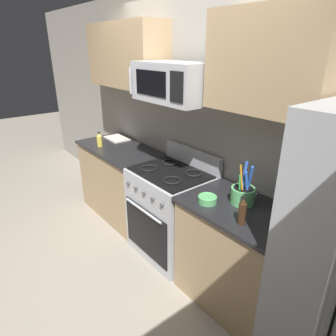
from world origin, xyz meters
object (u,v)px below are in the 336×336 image
Objects in this scene: bottle_oil at (100,140)px; bottle_soy at (242,211)px; range_oven at (171,212)px; prep_bowl at (207,199)px; cutting_board at (117,138)px; microwave at (174,82)px; utensil_crock at (243,194)px.

bottle_oil is 0.84× the size of bottle_soy.
range_oven is 7.25× the size of prep_bowl.
microwave is at bearing -5.35° from cutting_board.
bottle_oil is (-1.18, -0.16, 0.52)m from range_oven.
microwave is 1.05m from prep_bowl.
prep_bowl is at bearing -15.45° from microwave.
utensil_crock is 0.28m from prep_bowl.
microwave is 4.19× the size of bottle_oil.
microwave reaches higher than utensil_crock.
prep_bowl reaches higher than cutting_board.
bottle_soy is at bearing -8.16° from cutting_board.
bottle_soy is (0.99, -0.21, -0.75)m from microwave.
bottle_soy is at bearing -5.30° from prep_bowl.
range_oven is at bearing 7.91° from bottle_oil.
microwave reaches higher than cutting_board.
bottle_soy is 0.36m from prep_bowl.
microwave is at bearing 164.55° from prep_bowl.
cutting_board is at bearing 171.32° from prep_bowl.
bottle_oil is at bearing -170.80° from microwave.
range_oven is 5.99× the size of bottle_oil.
range_oven is 5.05× the size of bottle_soy.
bottle_oil is at bearing -172.09° from range_oven.
range_oven is 0.80m from prep_bowl.
cutting_board is 1.91× the size of bottle_oil.
prep_bowl is (1.96, -0.30, 0.02)m from cutting_board.
bottle_oil is at bearing -64.67° from cutting_board.
bottle_soy is (0.18, -0.24, 0.02)m from utensil_crock.
range_oven is 1.29m from microwave.
bottle_soy reaches higher than range_oven.
utensil_crock is at bearing -2.40° from cutting_board.
microwave is (-0.00, 0.03, 1.29)m from range_oven.
cutting_board is at bearing 173.49° from range_oven.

